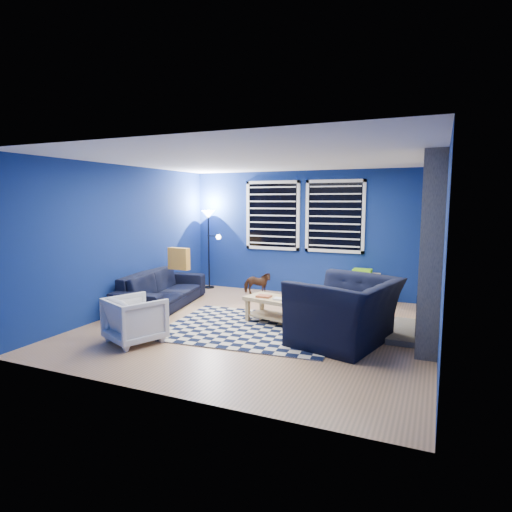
{
  "coord_description": "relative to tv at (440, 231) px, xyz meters",
  "views": [
    {
      "loc": [
        2.45,
        -5.82,
        1.91
      ],
      "look_at": [
        -0.19,
        0.3,
        1.04
      ],
      "focal_mm": 30.0,
      "sensor_mm": 36.0,
      "label": 1
    }
  ],
  "objects": [
    {
      "name": "rug",
      "position": [
        -2.52,
        -2.13,
        -1.39
      ],
      "size": [
        2.64,
        2.18,
        0.02
      ],
      "primitive_type": "cube",
      "rotation": [
        0.0,
        0.0,
        0.07
      ],
      "color": "black",
      "rests_on": "floor"
    },
    {
      "name": "cabinet",
      "position": [
        -1.3,
        0.25,
        -1.12
      ],
      "size": [
        0.67,
        0.47,
        0.63
      ],
      "rotation": [
        0.0,
        0.0,
        0.06
      ],
      "color": "tan",
      "rests_on": "floor"
    },
    {
      "name": "coffee_table",
      "position": [
        -2.33,
        -1.72,
        -1.1
      ],
      "size": [
        0.94,
        0.68,
        0.43
      ],
      "rotation": [
        0.0,
        0.0,
        -0.23
      ],
      "color": "tan",
      "rests_on": "rug"
    },
    {
      "name": "fireplace",
      "position": [
        -0.09,
        -1.5,
        -0.2
      ],
      "size": [
        0.65,
        2.0,
        2.5
      ],
      "color": "gray",
      "rests_on": "floor"
    },
    {
      "name": "wall_left",
      "position": [
        -4.95,
        -2.0,
        -0.15
      ],
      "size": [
        0.0,
        5.0,
        5.0
      ],
      "primitive_type": "plane",
      "rotation": [
        1.57,
        0.0,
        1.57
      ],
      "color": "navy",
      "rests_on": "floor"
    },
    {
      "name": "window_right",
      "position": [
        -1.9,
        0.46,
        0.2
      ],
      "size": [
        1.17,
        0.06,
        1.42
      ],
      "color": "black",
      "rests_on": "wall_back"
    },
    {
      "name": "tv",
      "position": [
        0.0,
        0.0,
        0.0
      ],
      "size": [
        0.07,
        1.0,
        0.58
      ],
      "color": "black",
      "rests_on": "wall_right"
    },
    {
      "name": "window_left",
      "position": [
        -3.2,
        0.46,
        0.2
      ],
      "size": [
        1.17,
        0.06,
        1.42
      ],
      "color": "black",
      "rests_on": "wall_back"
    },
    {
      "name": "armchair_big",
      "position": [
        -1.1,
        -2.25,
        -0.96
      ],
      "size": [
        1.6,
        1.48,
        0.88
      ],
      "primitive_type": "imported",
      "rotation": [
        0.0,
        0.0,
        -1.82
      ],
      "color": "black",
      "rests_on": "floor"
    },
    {
      "name": "wall_right",
      "position": [
        0.05,
        -2.0,
        -0.15
      ],
      "size": [
        0.0,
        5.0,
        5.0
      ],
      "primitive_type": "plane",
      "rotation": [
        1.57,
        0.0,
        -1.57
      ],
      "color": "navy",
      "rests_on": "floor"
    },
    {
      "name": "floor_lamp",
      "position": [
        -4.58,
        0.25,
        -0.01
      ],
      "size": [
        0.46,
        0.28,
        1.69
      ],
      "color": "black",
      "rests_on": "floor"
    },
    {
      "name": "floor",
      "position": [
        -2.45,
        -2.0,
        -1.4
      ],
      "size": [
        5.0,
        5.0,
        0.0
      ],
      "primitive_type": "plane",
      "color": "tan",
      "rests_on": "ground"
    },
    {
      "name": "armchair_bent",
      "position": [
        -3.72,
        -3.32,
        -1.09
      ],
      "size": [
        0.89,
        0.9,
        0.63
      ],
      "primitive_type": "imported",
      "rotation": [
        0.0,
        0.0,
        2.73
      ],
      "color": "gray",
      "rests_on": "floor"
    },
    {
      "name": "sofa",
      "position": [
        -4.55,
        -1.55,
        -1.08
      ],
      "size": [
        2.31,
        1.23,
        0.64
      ],
      "primitive_type": "imported",
      "rotation": [
        0.0,
        0.0,
        1.75
      ],
      "color": "black",
      "rests_on": "floor"
    },
    {
      "name": "throw_pillow",
      "position": [
        -4.4,
        -1.21,
        -0.56
      ],
      "size": [
        0.43,
        0.16,
        0.4
      ],
      "primitive_type": "cube",
      "rotation": [
        0.0,
        0.0,
        -0.08
      ],
      "color": "gold",
      "rests_on": "sofa"
    },
    {
      "name": "ceiling",
      "position": [
        -2.45,
        -2.0,
        1.1
      ],
      "size": [
        5.0,
        5.0,
        0.0
      ],
      "primitive_type": "plane",
      "rotation": [
        3.14,
        0.0,
        0.0
      ],
      "color": "white",
      "rests_on": "wall_back"
    },
    {
      "name": "rocking_horse",
      "position": [
        -3.22,
        -0.29,
        -1.1
      ],
      "size": [
        0.37,
        0.59,
        0.46
      ],
      "primitive_type": "imported",
      "rotation": [
        0.0,
        0.0,
        1.82
      ],
      "color": "#442715",
      "rests_on": "floor"
    },
    {
      "name": "wall_back",
      "position": [
        -2.45,
        0.5,
        -0.15
      ],
      "size": [
        5.0,
        0.0,
        5.0
      ],
      "primitive_type": "plane",
      "rotation": [
        1.57,
        0.0,
        0.0
      ],
      "color": "navy",
      "rests_on": "floor"
    }
  ]
}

